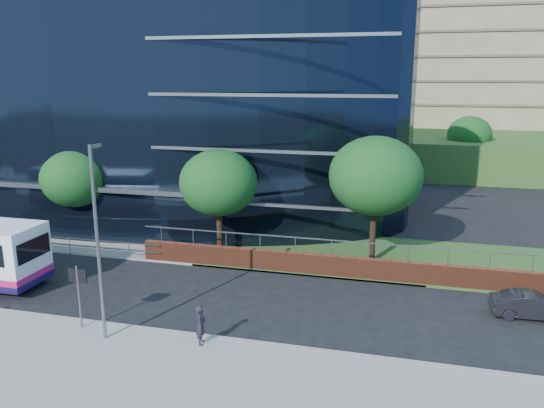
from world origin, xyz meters
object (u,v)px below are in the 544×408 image
(tree_dist_e, at_px, (469,135))
(parked_car, at_px, (532,306))
(street_sign, at_px, (78,284))
(tree_far_c, at_px, (218,183))
(tree_far_d, at_px, (375,176))
(streetlight_east, at_px, (98,238))
(tree_far_b, at_px, (75,179))
(pedestrian, at_px, (201,325))

(tree_dist_e, height_order, parked_car, tree_dist_e)
(street_sign, xyz_separation_m, tree_far_c, (2.50, 10.59, 2.39))
(tree_far_d, height_order, streetlight_east, streetlight_east)
(parked_car, bearing_deg, streetlight_east, 107.69)
(tree_far_b, distance_m, tree_far_d, 19.03)
(tree_far_c, bearing_deg, street_sign, -103.29)
(street_sign, relative_size, streetlight_east, 0.35)
(street_sign, relative_size, tree_far_b, 0.46)
(tree_dist_e, distance_m, parked_car, 35.68)
(street_sign, height_order, parked_car, street_sign)
(tree_far_b, xyz_separation_m, streetlight_east, (9.00, -11.67, 0.23))
(tree_far_d, relative_size, streetlight_east, 0.93)
(streetlight_east, bearing_deg, tree_far_c, 84.89)
(tree_far_d, distance_m, pedestrian, 13.76)
(streetlight_east, xyz_separation_m, pedestrian, (4.03, 0.51, -3.47))
(tree_far_d, bearing_deg, parked_car, -35.93)
(tree_far_b, height_order, parked_car, tree_far_b)
(street_sign, height_order, pedestrian, street_sign)
(tree_far_b, distance_m, parked_car, 27.24)
(tree_dist_e, bearing_deg, pedestrian, -108.54)
(parked_car, bearing_deg, tree_far_c, 71.65)
(streetlight_east, height_order, parked_car, streetlight_east)
(tree_far_b, distance_m, tree_dist_e, 40.74)
(tree_far_c, relative_size, streetlight_east, 0.81)
(tree_far_d, relative_size, parked_car, 2.09)
(tree_far_b, relative_size, tree_dist_e, 0.93)
(tree_dist_e, relative_size, streetlight_east, 0.81)
(tree_dist_e, relative_size, parked_car, 1.83)
(parked_car, xyz_separation_m, pedestrian, (-13.50, -6.20, 0.38))
(tree_far_b, relative_size, streetlight_east, 0.76)
(tree_far_d, relative_size, tree_dist_e, 1.14)
(tree_far_d, relative_size, pedestrian, 4.55)
(tree_far_c, distance_m, tree_dist_e, 35.36)
(tree_far_d, bearing_deg, street_sign, -134.78)
(pedestrian, bearing_deg, tree_far_b, 37.39)
(street_sign, height_order, streetlight_east, streetlight_east)
(tree_far_c, distance_m, streetlight_east, 11.22)
(tree_far_b, distance_m, pedestrian, 17.46)
(tree_far_d, bearing_deg, tree_far_b, -178.49)
(tree_far_b, height_order, streetlight_east, streetlight_east)
(streetlight_east, height_order, pedestrian, streetlight_east)
(tree_far_c, xyz_separation_m, tree_dist_e, (17.00, 31.00, 0.00))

